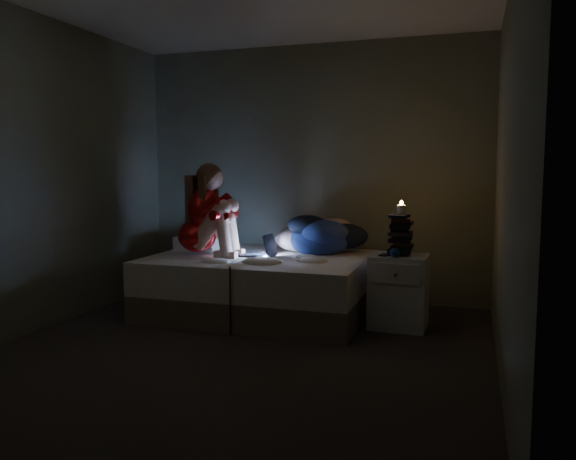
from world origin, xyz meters
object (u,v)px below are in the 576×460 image
at_px(nightstand, 399,291).
at_px(woman, 197,209).
at_px(laptop, 257,245).
at_px(phone, 385,255).
at_px(bed, 260,284).
at_px(candle, 401,208).

bearing_deg(nightstand, woman, -177.21).
distance_m(woman, laptop, 0.65).
bearing_deg(nightstand, phone, -147.57).
bearing_deg(bed, woman, -167.85).
distance_m(bed, laptop, 0.38).
bearing_deg(candle, bed, 176.54).
relative_size(bed, nightstand, 3.16).
distance_m(bed, nightstand, 1.29).
xyz_separation_m(bed, woman, (-0.58, -0.13, 0.70)).
bearing_deg(bed, candle, -3.46).
xyz_separation_m(bed, phone, (1.18, -0.16, 0.36)).
distance_m(laptop, nightstand, 1.35).
bearing_deg(candle, nightstand, -107.76).
distance_m(bed, woman, 0.92).
distance_m(woman, nightstand, 1.98).
xyz_separation_m(bed, nightstand, (1.29, -0.09, 0.04)).
relative_size(woman, laptop, 2.76).
distance_m(candle, phone, 0.41).
height_order(bed, candle, candle).
distance_m(woman, phone, 1.79).
relative_size(woman, candle, 10.77).
height_order(bed, laptop, laptop).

